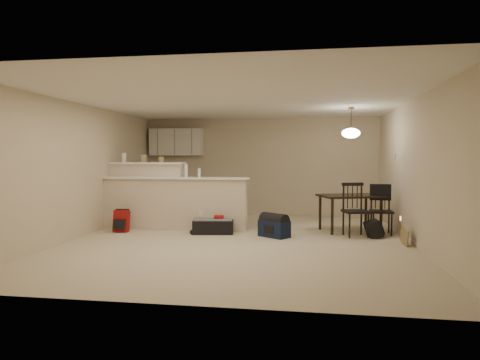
% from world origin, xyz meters
% --- Properties ---
extents(room, '(7.00, 7.02, 2.50)m').
position_xyz_m(room, '(0.00, 0.00, 1.25)').
color(room, beige).
rests_on(room, ground).
extents(breakfast_bar, '(3.08, 0.58, 1.39)m').
position_xyz_m(breakfast_bar, '(-1.76, 0.98, 0.61)').
color(breakfast_bar, beige).
rests_on(breakfast_bar, ground).
extents(upper_cabinets, '(1.40, 0.34, 0.70)m').
position_xyz_m(upper_cabinets, '(-2.20, 3.32, 1.90)').
color(upper_cabinets, white).
rests_on(upper_cabinets, room).
extents(kitchen_counter, '(1.80, 0.60, 0.90)m').
position_xyz_m(kitchen_counter, '(-2.00, 3.19, 0.45)').
color(kitchen_counter, white).
rests_on(kitchen_counter, ground).
extents(thermostat, '(0.02, 0.12, 0.12)m').
position_xyz_m(thermostat, '(2.98, 1.55, 1.50)').
color(thermostat, beige).
rests_on(thermostat, room).
extents(jar, '(0.10, 0.10, 0.20)m').
position_xyz_m(jar, '(-2.69, 1.12, 1.49)').
color(jar, silver).
rests_on(jar, breakfast_bar).
extents(cereal_box, '(0.10, 0.07, 0.16)m').
position_xyz_m(cereal_box, '(-2.24, 1.12, 1.47)').
color(cereal_box, '#997E4E').
rests_on(cereal_box, breakfast_bar).
extents(small_box, '(0.08, 0.06, 0.12)m').
position_xyz_m(small_box, '(-1.85, 1.12, 1.45)').
color(small_box, '#997E4E').
rests_on(small_box, breakfast_bar).
extents(bottle_a, '(0.07, 0.07, 0.26)m').
position_xyz_m(bottle_a, '(-1.25, 0.90, 1.22)').
color(bottle_a, silver).
rests_on(bottle_a, breakfast_bar).
extents(bottle_b, '(0.06, 0.06, 0.18)m').
position_xyz_m(bottle_b, '(-0.98, 0.90, 1.18)').
color(bottle_b, silver).
rests_on(bottle_b, breakfast_bar).
extents(dining_table, '(1.38, 1.14, 0.74)m').
position_xyz_m(dining_table, '(2.07, 1.23, 0.65)').
color(dining_table, black).
rests_on(dining_table, ground).
extents(pendant_lamp, '(0.36, 0.36, 0.62)m').
position_xyz_m(pendant_lamp, '(2.07, 1.23, 1.99)').
color(pendant_lamp, brown).
rests_on(pendant_lamp, room).
extents(dining_chair_near, '(0.53, 0.52, 1.01)m').
position_xyz_m(dining_chair_near, '(2.12, 0.66, 0.51)').
color(dining_chair_near, black).
rests_on(dining_chair_near, ground).
extents(dining_chair_far, '(0.42, 0.40, 0.95)m').
position_xyz_m(dining_chair_far, '(2.64, 0.96, 0.47)').
color(dining_chair_far, black).
rests_on(dining_chair_far, ground).
extents(suitcase, '(0.85, 0.62, 0.26)m').
position_xyz_m(suitcase, '(-0.62, 0.61, 0.13)').
color(suitcase, black).
rests_on(suitcase, ground).
extents(red_backpack, '(0.30, 0.20, 0.43)m').
position_xyz_m(red_backpack, '(-2.48, 0.47, 0.22)').
color(red_backpack, maroon).
rests_on(red_backpack, ground).
extents(navy_duffel, '(0.64, 0.58, 0.31)m').
position_xyz_m(navy_duffel, '(0.60, 0.37, 0.15)').
color(navy_duffel, '#101B34').
rests_on(navy_duffel, ground).
extents(black_daypack, '(0.27, 0.37, 0.31)m').
position_xyz_m(black_daypack, '(2.44, 0.61, 0.15)').
color(black_daypack, black).
rests_on(black_daypack, ground).
extents(cardboard_sheet, '(0.04, 0.42, 0.32)m').
position_xyz_m(cardboard_sheet, '(2.85, -0.05, 0.16)').
color(cardboard_sheet, '#997E4E').
rests_on(cardboard_sheet, ground).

